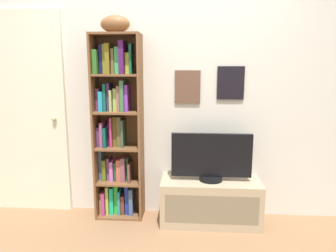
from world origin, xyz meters
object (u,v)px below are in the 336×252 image
(door, at_px, (23,114))
(tv_stand, at_px, (210,201))
(bookshelf, at_px, (117,131))
(football, at_px, (115,24))
(television, at_px, (211,158))

(door, bearing_deg, tv_stand, -5.33)
(bookshelf, xyz_separation_m, door, (-0.98, 0.07, 0.14))
(door, bearing_deg, football, -5.93)
(bookshelf, height_order, television, bookshelf)
(television, bearing_deg, bookshelf, 173.63)
(football, xyz_separation_m, tv_stand, (0.90, -0.07, -1.66))
(bookshelf, height_order, tv_stand, bookshelf)
(bookshelf, distance_m, tv_stand, 1.14)
(football, xyz_separation_m, door, (-1.00, 0.10, -0.86))
(football, bearing_deg, television, -4.60)
(tv_stand, xyz_separation_m, television, (0.00, 0.00, 0.44))
(bookshelf, distance_m, door, 0.99)
(football, bearing_deg, bookshelf, 128.88)
(bookshelf, relative_size, television, 2.39)
(bookshelf, relative_size, tv_stand, 1.90)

